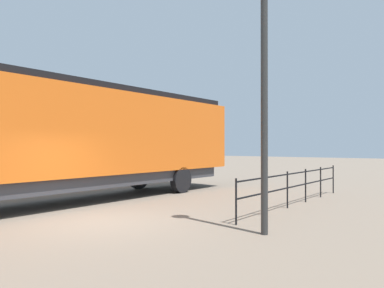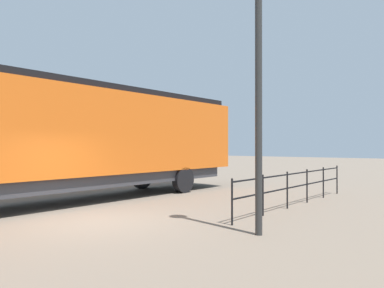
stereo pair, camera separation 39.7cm
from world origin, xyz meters
The scene contains 4 objects.
ground_plane centered at (0.00, 0.00, 0.00)m, with size 120.00×120.00×0.00m, color #756656.
locomotive centered at (-3.48, 0.87, 2.37)m, with size 2.87×18.05×4.22m.
lamp_post centered at (4.06, 1.42, 4.69)m, with size 0.50×0.50×6.87m.
platform_fence centered at (3.03, 5.95, 0.76)m, with size 0.05×8.13×1.18m.
Camera 1 is at (7.88, -6.28, 2.00)m, focal length 34.84 mm.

